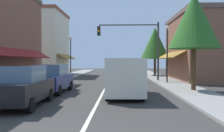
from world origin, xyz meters
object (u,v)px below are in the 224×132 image
object	(u,v)px
street_lamp_right_mid	(167,45)
tree_right_near	(194,21)
van_in_lane	(124,76)
tree_right_far	(155,43)
traffic_signal_mast_arm	(137,40)
street_lamp_left_far	(71,50)
parked_car_second_left	(52,79)
parked_car_nearest_left	(23,86)

from	to	relation	value
street_lamp_right_mid	tree_right_near	world-z (taller)	tree_right_near
van_in_lane	tree_right_near	world-z (taller)	tree_right_near
van_in_lane	tree_right_far	bearing A→B (deg)	75.63
traffic_signal_mast_arm	street_lamp_right_mid	distance (m)	3.46
van_in_lane	traffic_signal_mast_arm	xyz separation A→B (m)	(1.39, 9.64, 2.84)
traffic_signal_mast_arm	tree_right_near	distance (m)	8.30
van_in_lane	street_lamp_left_far	bearing A→B (deg)	111.28
parked_car_second_left	tree_right_near	bearing A→B (deg)	6.52
street_lamp_left_far	van_in_lane	bearing A→B (deg)	-68.23
traffic_signal_mast_arm	street_lamp_left_far	world-z (taller)	traffic_signal_mast_arm
traffic_signal_mast_arm	street_lamp_left_far	distance (m)	10.14
traffic_signal_mast_arm	tree_right_near	world-z (taller)	tree_right_near
parked_car_nearest_left	street_lamp_right_mid	bearing A→B (deg)	50.20
street_lamp_right_mid	tree_right_far	distance (m)	10.51
parked_car_nearest_left	van_in_lane	distance (m)	5.54
van_in_lane	tree_right_near	distance (m)	5.98
parked_car_second_left	van_in_lane	distance (m)	4.62
traffic_signal_mast_arm	tree_right_far	bearing A→B (deg)	69.75
van_in_lane	tree_right_near	size ratio (longest dim) A/B	0.82
traffic_signal_mast_arm	tree_right_near	xyz separation A→B (m)	(3.11, -7.67, 0.56)
van_in_lane	traffic_signal_mast_arm	size ratio (longest dim) A/B	0.87
parked_car_nearest_left	street_lamp_left_far	world-z (taller)	street_lamp_left_far
parked_car_second_left	tree_right_far	world-z (taller)	tree_right_far
tree_right_far	parked_car_nearest_left	bearing A→B (deg)	-112.88
street_lamp_left_far	tree_right_far	world-z (taller)	tree_right_far
parked_car_second_left	traffic_signal_mast_arm	distance (m)	10.73
traffic_signal_mast_arm	tree_right_far	distance (m)	8.67
parked_car_nearest_left	parked_car_second_left	bearing A→B (deg)	88.34
van_in_lane	street_lamp_right_mid	bearing A→B (deg)	61.50
van_in_lane	street_lamp_right_mid	xyz separation A→B (m)	(3.89, 7.31, 2.24)
parked_car_second_left	street_lamp_left_far	world-z (taller)	street_lamp_left_far
street_lamp_right_mid	street_lamp_left_far	world-z (taller)	street_lamp_right_mid
van_in_lane	parked_car_second_left	bearing A→B (deg)	164.58
parked_car_second_left	van_in_lane	bearing A→B (deg)	-13.37
parked_car_nearest_left	parked_car_second_left	size ratio (longest dim) A/B	1.00
parked_car_nearest_left	tree_right_far	xyz separation A→B (m)	(8.87, 21.01, 3.44)
tree_right_near	parked_car_second_left	bearing A→B (deg)	-175.04
street_lamp_right_mid	street_lamp_left_far	size ratio (longest dim) A/B	1.01
parked_car_second_left	traffic_signal_mast_arm	world-z (taller)	traffic_signal_mast_arm
van_in_lane	parked_car_nearest_left	bearing A→B (deg)	-144.52
street_lamp_left_far	tree_right_far	xyz separation A→B (m)	(10.81, 1.70, 0.97)
tree_right_near	traffic_signal_mast_arm	bearing A→B (deg)	112.08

